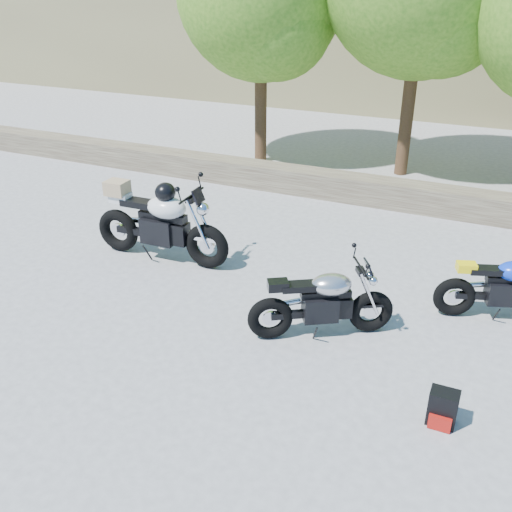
# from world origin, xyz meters

# --- Properties ---
(ground) EXTENTS (90.00, 90.00, 0.00)m
(ground) POSITION_xyz_m (0.00, 0.00, 0.00)
(ground) COLOR gray
(ground) RESTS_ON ground
(stone_wall) EXTENTS (22.00, 0.55, 0.50)m
(stone_wall) POSITION_xyz_m (0.00, 5.50, 0.25)
(stone_wall) COLOR #4D3F33
(stone_wall) RESTS_ON ground
(silver_bike) EXTENTS (1.64, 1.08, 0.92)m
(silver_bike) POSITION_xyz_m (1.23, 0.71, 0.45)
(silver_bike) COLOR black
(silver_bike) RESTS_ON ground
(white_bike) EXTENTS (2.31, 0.73, 1.28)m
(white_bike) POSITION_xyz_m (-1.75, 1.69, 0.63)
(white_bike) COLOR black
(white_bike) RESTS_ON ground
(blue_bike) EXTENTS (1.72, 0.78, 0.89)m
(blue_bike) POSITION_xyz_m (3.25, 2.06, 0.43)
(blue_bike) COLOR black
(blue_bike) RESTS_ON ground
(backpack) EXTENTS (0.28, 0.24, 0.38)m
(backpack) POSITION_xyz_m (2.83, -0.31, 0.19)
(backpack) COLOR black
(backpack) RESTS_ON ground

